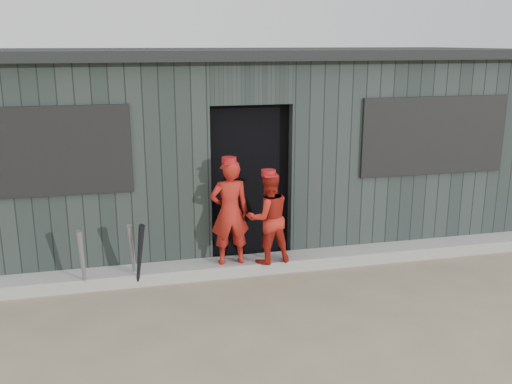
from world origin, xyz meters
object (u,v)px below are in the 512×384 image
object	(u,v)px
bat_right	(140,257)
dugout	(228,144)
bat_left	(83,262)
player_red_left	(230,212)
bat_mid	(133,254)
player_red_right	(268,218)
player_grey_back	(253,211)

from	to	relation	value
bat_right	dugout	bearing A→B (deg)	54.36
dugout	bat_left	bearing A→B (deg)	-136.61
bat_right	player_red_left	xyz separation A→B (m)	(1.06, 0.21, 0.38)
bat_left	dugout	xyz separation A→B (m)	(2.00, 1.89, 0.90)
bat_mid	dugout	xyz separation A→B (m)	(1.46, 1.80, 0.90)
player_red_right	dugout	bearing A→B (deg)	-93.28
bat_left	dugout	world-z (taller)	dugout
player_red_right	player_grey_back	xyz separation A→B (m)	(-0.01, 0.77, -0.15)
player_red_right	player_grey_back	size ratio (longest dim) A/B	0.99
bat_right	player_grey_back	size ratio (longest dim) A/B	0.73
bat_right	dugout	xyz separation A→B (m)	(1.39, 1.94, 0.88)
player_red_right	dugout	world-z (taller)	dugout
dugout	player_grey_back	bearing A→B (deg)	-83.42
bat_mid	player_red_left	bearing A→B (deg)	3.71
bat_left	player_red_left	bearing A→B (deg)	5.57
player_red_left	bat_mid	bearing A→B (deg)	3.22
player_grey_back	dugout	bearing A→B (deg)	-107.47
player_red_left	player_grey_back	bearing A→B (deg)	-122.84
bat_left	player_red_right	size ratio (longest dim) A/B	0.69
bat_left	bat_mid	xyz separation A→B (m)	(0.54, 0.09, 0.00)
bat_right	player_red_right	xyz separation A→B (m)	(1.51, 0.14, 0.30)
player_red_right	bat_left	bearing A→B (deg)	-4.73
bat_left	bat_right	bearing A→B (deg)	-4.05
bat_right	bat_mid	bearing A→B (deg)	118.62
bat_mid	dugout	bearing A→B (deg)	50.98
player_grey_back	player_red_right	bearing A→B (deg)	66.45
bat_right	dugout	world-z (taller)	dugout
dugout	player_red_left	bearing A→B (deg)	-100.62
bat_left	bat_right	world-z (taller)	bat_right
bat_right	player_red_right	distance (m)	1.55
player_red_right	player_red_left	bearing A→B (deg)	-16.02
player_grey_back	player_red_left	bearing A→B (deg)	33.60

